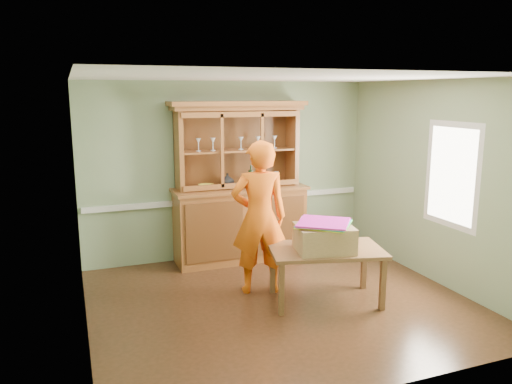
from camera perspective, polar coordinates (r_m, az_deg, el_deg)
name	(u,v)px	position (r m, az deg, el deg)	size (l,w,h in m)	color
floor	(280,302)	(6.29, 2.78, -12.44)	(4.50, 4.50, 0.00)	#4D2B18
ceiling	(282,77)	(5.76, 3.04, 12.96)	(4.50, 4.50, 0.00)	white
wall_back	(230,170)	(7.72, -3.05, 2.49)	(4.50, 4.50, 0.00)	gray
wall_left	(79,210)	(5.40, -19.54, -1.99)	(4.00, 4.00, 0.00)	gray
wall_right	(436,183)	(7.07, 19.86, 1.01)	(4.00, 4.00, 0.00)	gray
wall_front	(380,241)	(4.18, 13.99, -5.47)	(4.50, 4.50, 0.00)	gray
chair_rail	(230,199)	(7.78, -2.96, -0.81)	(4.41, 0.05, 0.08)	silver
framed_map	(79,186)	(5.66, -19.55, 0.65)	(0.03, 0.60, 0.46)	#341F14
window_panel	(451,175)	(6.81, 21.44, 1.81)	(0.03, 0.96, 1.36)	silver
china_hutch	(239,206)	(7.58, -1.92, -1.58)	(2.05, 0.68, 2.41)	brown
dining_table	(326,255)	(6.17, 8.00, -7.10)	(1.51, 1.11, 0.68)	brown
cardboard_box	(324,238)	(6.00, 7.79, -5.27)	(0.66, 0.53, 0.31)	tan
kite_stack	(324,223)	(5.97, 7.79, -3.57)	(0.80, 0.80, 0.05)	#DCFF20
person	(259,218)	(6.31, 0.38, -2.94)	(0.72, 0.47, 1.96)	#F4600F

